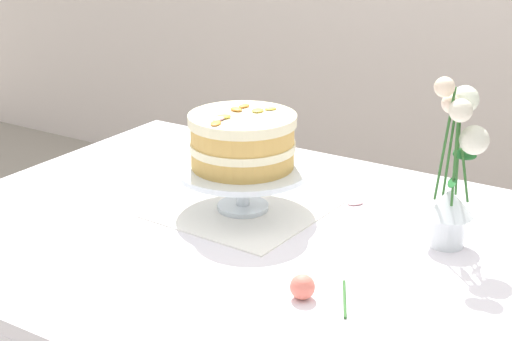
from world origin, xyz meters
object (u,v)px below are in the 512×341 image
(flower_vase, at_px, (454,176))
(cake_stand, at_px, (243,174))
(layer_cake, at_px, (242,140))
(fallen_rose, at_px, (304,287))
(dining_table, at_px, (262,279))

(flower_vase, bearing_deg, cake_stand, -170.62)
(layer_cake, bearing_deg, fallen_rose, -41.41)
(dining_table, distance_m, layer_cake, 0.29)
(dining_table, xyz_separation_m, layer_cake, (-0.11, 0.10, 0.25))
(dining_table, relative_size, cake_stand, 4.83)
(dining_table, distance_m, cake_stand, 0.23)
(fallen_rose, bearing_deg, cake_stand, 138.58)
(flower_vase, relative_size, fallen_rose, 2.89)
(layer_cake, bearing_deg, flower_vase, 9.38)
(flower_vase, bearing_deg, layer_cake, -170.62)
(dining_table, height_order, layer_cake, layer_cake)
(cake_stand, relative_size, flower_vase, 0.88)
(cake_stand, bearing_deg, flower_vase, 9.38)
(dining_table, distance_m, fallen_rose, 0.26)
(layer_cake, relative_size, fallen_rose, 1.97)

